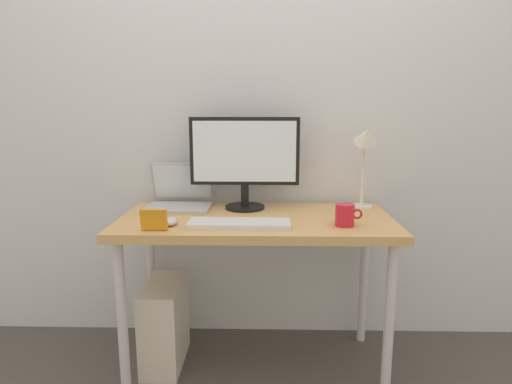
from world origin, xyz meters
name	(u,v)px	position (x,y,z in m)	size (l,w,h in m)	color
ground_plane	(256,364)	(0.00, 0.00, 0.00)	(6.00, 6.00, 0.00)	#4C4742
back_wall	(258,101)	(0.00, 0.37, 1.30)	(4.40, 0.04, 2.60)	silver
desk	(256,233)	(0.00, 0.00, 0.68)	(1.27, 0.62, 0.76)	tan
monitor	(245,157)	(-0.06, 0.18, 1.02)	(0.54, 0.20, 0.46)	black
laptop	(180,197)	(-0.39, 0.20, 0.82)	(0.32, 0.29, 0.22)	#B2B2B7
desk_lamp	(365,148)	(0.53, 0.18, 1.07)	(0.11, 0.16, 0.43)	silver
keyboard	(239,224)	(-0.07, -0.17, 0.77)	(0.44, 0.14, 0.02)	silver
mouse	(171,221)	(-0.37, -0.15, 0.78)	(0.06, 0.09, 0.03)	silver
coffee_mug	(345,215)	(0.39, -0.14, 0.81)	(0.12, 0.08, 0.10)	red
photo_frame	(154,220)	(-0.42, -0.24, 0.81)	(0.11, 0.02, 0.09)	orange
computer_tower	(165,323)	(-0.45, 0.01, 0.21)	(0.18, 0.36, 0.42)	silver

